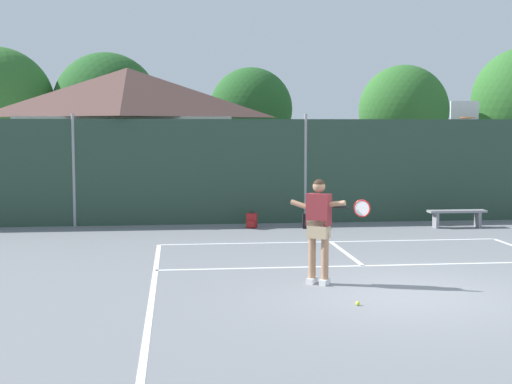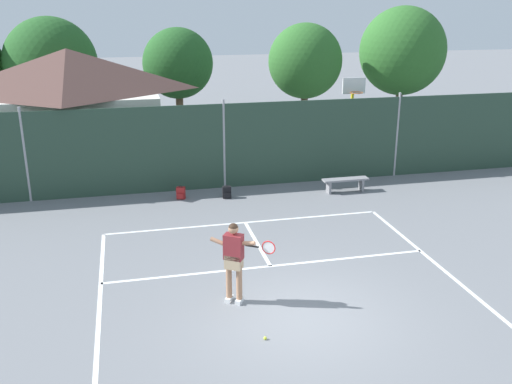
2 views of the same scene
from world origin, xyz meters
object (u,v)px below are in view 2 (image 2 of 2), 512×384
Objects in this scene: courtside_bench at (345,182)px; tennis_player at (234,256)px; tennis_ball at (265,338)px; backpack_black at (227,192)px; backpack_red at (181,193)px; basketball_hoop at (352,110)px.

tennis_player is at bearing -127.97° from courtside_bench.
backpack_black is at bearing 84.80° from tennis_ball.
tennis_ball is 8.78m from backpack_red.
backpack_black reaches higher than tennis_ball.
backpack_black is at bearing 176.01° from courtside_bench.
basketball_hoop is at bearing 24.23° from backpack_black.
tennis_ball is at bearing -119.27° from basketball_hoop.
courtside_bench reaches higher than tennis_ball.
basketball_hoop reaches higher than backpack_black.
tennis_player is 8.43m from courtside_bench.
tennis_player reaches higher than backpack_red.
tennis_player reaches higher than tennis_ball.
backpack_black is (1.51, -0.26, 0.00)m from backpack_red.
backpack_red is at bearing 94.82° from tennis_ball.
backpack_black is 0.29× the size of courtside_bench.
tennis_ball is 0.04× the size of courtside_bench.
backpack_red is (-6.84, -2.14, -2.12)m from basketball_hoop.
tennis_player is 1.16× the size of courtside_bench.
tennis_player is 7.24m from backpack_red.
backpack_red is at bearing 93.54° from tennis_player.
tennis_player is at bearing 100.54° from tennis_ball.
courtside_bench is (4.10, -0.29, 0.17)m from backpack_black.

